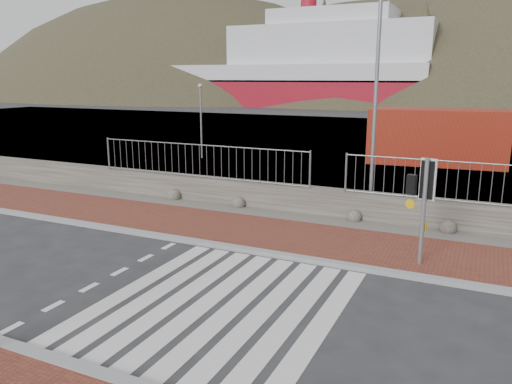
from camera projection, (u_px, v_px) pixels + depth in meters
The scene contains 15 objects.
ground at pixel (221, 304), 10.07m from camera, with size 220.00×220.00×0.00m, color #28282B.
sidewalk_far at pixel (298, 239), 14.04m from camera, with size 40.00×3.00×0.08m, color brown.
kerb_near at pixel (123, 382), 7.41m from camera, with size 40.00×0.25×0.12m, color gray.
kerb_far at pixel (278, 255), 12.71m from camera, with size 40.00×0.25×0.12m, color gray.
zebra_crossing at pixel (221, 304), 10.07m from camera, with size 4.62×5.60×0.01m.
gravel_strip at pixel (320, 221), 15.81m from camera, with size 40.00×1.50×0.06m, color #59544C.
stone_wall at pixel (328, 202), 16.42m from camera, with size 40.00×0.60×0.90m, color #4B473E.
railing at pixel (328, 162), 15.98m from camera, with size 18.07×0.07×1.22m.
quay at pixel (415, 143), 34.71m from camera, with size 120.00×40.00×0.50m, color #4C4C4F.
water at pixel (452, 112), 65.63m from camera, with size 220.00×50.00×0.05m, color #3F4C54.
ferry at pixel (291, 71), 78.97m from camera, with size 50.00×16.00×20.00m.
hills_backdrop at pixel (491, 233), 90.14m from camera, with size 254.00×90.00×100.00m.
traffic_signal_far at pixel (424, 189), 11.65m from camera, with size 0.65×0.32×2.66m.
streetlight at pixel (380, 93), 15.81m from camera, with size 1.47×0.56×7.07m.
shipping_container at pixel (436, 137), 26.14m from camera, with size 6.84×2.85×2.85m, color maroon.
Camera 1 is at (4.57, -8.13, 4.48)m, focal length 35.00 mm.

